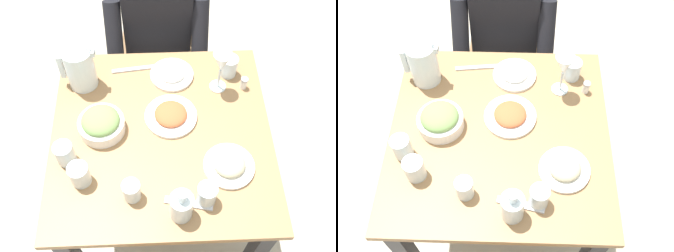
# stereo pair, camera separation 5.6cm
# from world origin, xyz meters

# --- Properties ---
(ground_plane) EXTENTS (8.00, 8.00, 0.00)m
(ground_plane) POSITION_xyz_m (0.00, 0.00, 0.00)
(ground_plane) COLOR #B7AD99
(dining_table) EXTENTS (0.86, 0.86, 0.75)m
(dining_table) POSITION_xyz_m (0.00, 0.00, 0.61)
(dining_table) COLOR #997047
(dining_table) RESTS_ON ground_plane
(chair_near) EXTENTS (0.40, 0.40, 0.88)m
(chair_near) POSITION_xyz_m (0.00, -0.77, 0.50)
(chair_near) COLOR olive
(chair_near) RESTS_ON ground_plane
(diner_near) EXTENTS (0.48, 0.53, 1.17)m
(diner_near) POSITION_xyz_m (0.00, -0.57, 0.64)
(diner_near) COLOR black
(diner_near) RESTS_ON ground_plane
(water_pitcher) EXTENTS (0.16, 0.12, 0.19)m
(water_pitcher) POSITION_xyz_m (0.32, -0.26, 0.84)
(water_pitcher) COLOR silver
(water_pitcher) RESTS_ON dining_table
(salad_bowl) EXTENTS (0.18, 0.18, 0.09)m
(salad_bowl) POSITION_xyz_m (0.23, -0.02, 0.79)
(salad_bowl) COLOR white
(salad_bowl) RESTS_ON dining_table
(plate_beans) EXTENTS (0.19, 0.19, 0.05)m
(plate_beans) POSITION_xyz_m (-0.24, 0.16, 0.76)
(plate_beans) COLOR white
(plate_beans) RESTS_ON dining_table
(plate_yoghurt) EXTENTS (0.19, 0.19, 0.04)m
(plate_yoghurt) POSITION_xyz_m (-0.05, -0.29, 0.76)
(plate_yoghurt) COLOR white
(plate_yoghurt) RESTS_ON dining_table
(plate_rice_curry) EXTENTS (0.21, 0.21, 0.04)m
(plate_rice_curry) POSITION_xyz_m (-0.04, -0.07, 0.76)
(plate_rice_curry) COLOR white
(plate_rice_curry) RESTS_ON dining_table
(water_glass_far_left) EXTENTS (0.07, 0.07, 0.09)m
(water_glass_far_left) POSITION_xyz_m (0.29, 0.19, 0.79)
(water_glass_far_left) COLOR silver
(water_glass_far_left) RESTS_ON dining_table
(water_glass_far_right) EXTENTS (0.07, 0.07, 0.09)m
(water_glass_far_right) POSITION_xyz_m (-0.30, -0.30, 0.79)
(water_glass_far_right) COLOR silver
(water_glass_far_right) RESTS_ON dining_table
(water_glass_by_pitcher) EXTENTS (0.07, 0.07, 0.09)m
(water_glass_by_pitcher) POSITION_xyz_m (0.35, 0.11, 0.79)
(water_glass_by_pitcher) COLOR silver
(water_glass_by_pitcher) RESTS_ON dining_table
(water_glass_near_right) EXTENTS (0.06, 0.06, 0.09)m
(water_glass_near_right) POSITION_xyz_m (0.11, 0.26, 0.79)
(water_glass_near_right) COLOR silver
(water_glass_near_right) RESTS_ON dining_table
(water_glass_center) EXTENTS (0.07, 0.07, 0.09)m
(water_glass_center) POSITION_xyz_m (-0.15, 0.29, 0.79)
(water_glass_center) COLOR silver
(water_glass_center) RESTS_ON dining_table
(wine_glass) EXTENTS (0.08, 0.08, 0.20)m
(wine_glass) POSITION_xyz_m (-0.25, -0.22, 0.89)
(wine_glass) COLOR silver
(wine_glass) RESTS_ON dining_table
(oil_carafe) EXTENTS (0.08, 0.08, 0.16)m
(oil_carafe) POSITION_xyz_m (-0.06, 0.33, 0.80)
(oil_carafe) COLOR silver
(oil_carafe) RESTS_ON dining_table
(salt_shaker) EXTENTS (0.03, 0.03, 0.05)m
(salt_shaker) POSITION_xyz_m (-0.35, -0.21, 0.77)
(salt_shaker) COLOR white
(salt_shaker) RESTS_ON dining_table
(fork_near) EXTENTS (0.17, 0.06, 0.01)m
(fork_near) POSITION_xyz_m (-0.09, 0.30, 0.75)
(fork_near) COLOR silver
(fork_near) RESTS_ON dining_table
(knife_near) EXTENTS (0.19, 0.04, 0.01)m
(knife_near) POSITION_xyz_m (0.11, -0.33, 0.75)
(knife_near) COLOR silver
(knife_near) RESTS_ON dining_table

